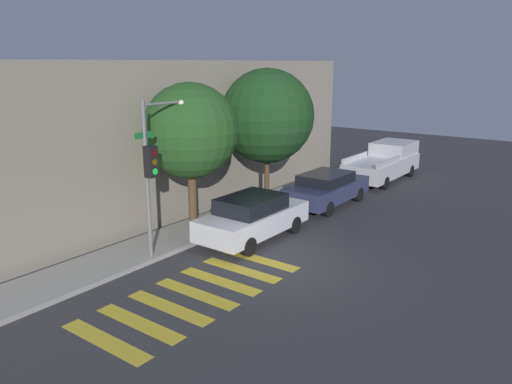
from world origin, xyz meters
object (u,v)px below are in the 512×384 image
traffic_light_pole (157,152)px  sedan_near_corner (253,217)px  pickup_truck (385,162)px  tree_near_corner (190,131)px  sedan_middle (327,188)px  tree_midblock (267,116)px

traffic_light_pole → sedan_near_corner: (2.93, -1.27, -2.47)m
pickup_truck → tree_near_corner: 12.49m
sedan_middle → tree_near_corner: 6.88m
sedan_near_corner → tree_midblock: size_ratio=0.76×
pickup_truck → tree_midblock: size_ratio=0.96×
sedan_middle → tree_near_corner: (-5.96, 1.90, 2.86)m
sedan_near_corner → tree_midblock: bearing=28.6°
traffic_light_pole → sedan_near_corner: 4.03m
traffic_light_pole → tree_near_corner: size_ratio=0.92×
pickup_truck → tree_midblock: (-7.68, 1.90, 2.84)m
sedan_near_corner → pickup_truck: bearing=-0.0°
tree_near_corner → sedan_near_corner: bearing=-65.4°
sedan_middle → tree_midblock: 3.89m
pickup_truck → sedan_near_corner: bearing=180.0°
sedan_near_corner → pickup_truck: (11.17, -0.00, 0.10)m
tree_near_corner → pickup_truck: bearing=-9.0°
traffic_light_pole → tree_near_corner: (2.06, 0.63, 0.35)m
sedan_near_corner → tree_midblock: tree_midblock is taller
pickup_truck → tree_near_corner: tree_near_corner is taller
sedan_middle → tree_midblock: bearing=130.3°
tree_midblock → sedan_near_corner: bearing=-151.4°
tree_near_corner → tree_midblock: tree_midblock is taller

